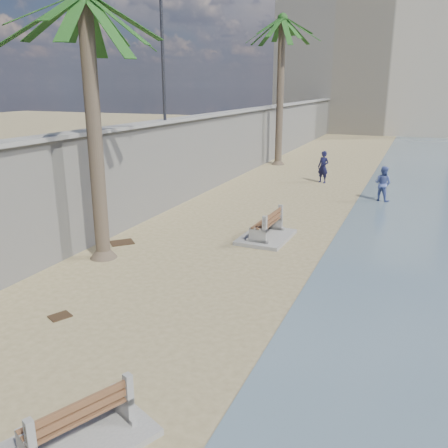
% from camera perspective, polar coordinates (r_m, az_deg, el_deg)
% --- Properties ---
extents(ground_plane, '(140.00, 140.00, 0.00)m').
position_cam_1_polar(ground_plane, '(8.15, -17.04, -21.82)').
color(ground_plane, '#9B885F').
extents(seawall, '(0.45, 70.00, 3.50)m').
position_cam_1_polar(seawall, '(26.75, 1.37, 9.51)').
color(seawall, gray).
rests_on(seawall, ground_plane).
extents(wall_cap, '(0.80, 70.00, 0.12)m').
position_cam_1_polar(wall_cap, '(26.60, 1.40, 13.36)').
color(wall_cap, gray).
rests_on(wall_cap, seawall).
extents(end_building, '(18.00, 12.00, 14.00)m').
position_cam_1_polar(end_building, '(57.17, 16.91, 17.77)').
color(end_building, '#B7AA93').
rests_on(end_building, ground_plane).
extents(bench_near, '(2.05, 2.36, 0.83)m').
position_cam_1_polar(bench_near, '(7.54, -17.15, -21.87)').
color(bench_near, gray).
rests_on(bench_near, ground_plane).
extents(bench_far, '(1.57, 2.24, 0.92)m').
position_cam_1_polar(bench_far, '(15.81, 5.12, -0.40)').
color(bench_far, gray).
rests_on(bench_far, ground_plane).
extents(palm_mid, '(5.00, 5.00, 8.03)m').
position_cam_1_polar(palm_mid, '(13.92, -16.47, 24.41)').
color(palm_mid, brown).
rests_on(palm_mid, ground_plane).
extents(palm_back, '(5.00, 5.00, 9.67)m').
position_cam_1_polar(palm_back, '(30.95, 7.05, 23.06)').
color(palm_back, brown).
rests_on(palm_back, ground_plane).
extents(streetlight, '(0.28, 0.28, 5.12)m').
position_cam_1_polar(streetlight, '(19.34, -7.45, 21.29)').
color(streetlight, '#2D2D33').
rests_on(streetlight, wall_cap).
extents(person_a, '(0.81, 0.69, 1.91)m').
position_cam_1_polar(person_a, '(25.45, 11.86, 7.00)').
color(person_a, '#131334').
rests_on(person_a, ground_plane).
extents(person_b, '(1.02, 0.92, 1.72)m').
position_cam_1_polar(person_b, '(22.04, 18.59, 4.85)').
color(person_b, '#4C5A9D').
rests_on(person_b, ground_plane).
extents(debris_c, '(0.92, 0.93, 0.03)m').
position_cam_1_polar(debris_c, '(15.80, -12.17, -2.18)').
color(debris_c, '#382616').
rests_on(debris_c, ground_plane).
extents(debris_d, '(0.51, 0.56, 0.03)m').
position_cam_1_polar(debris_d, '(11.31, -19.13, -10.44)').
color(debris_d, '#382616').
rests_on(debris_d, ground_plane).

